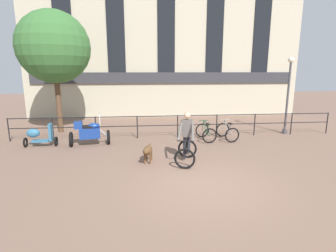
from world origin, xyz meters
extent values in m
plane|color=#7A5B4C|center=(0.00, 0.00, 0.00)|extent=(60.00, 60.00, 0.00)
cylinder|color=black|center=(-7.50, 5.20, 0.53)|extent=(0.05, 0.05, 1.05)
cylinder|color=black|center=(-5.62, 5.20, 0.53)|extent=(0.05, 0.05, 1.05)
cylinder|color=black|center=(-3.75, 5.20, 0.53)|extent=(0.05, 0.05, 1.05)
cylinder|color=black|center=(-1.88, 5.20, 0.53)|extent=(0.05, 0.05, 1.05)
cylinder|color=black|center=(0.00, 5.20, 0.53)|extent=(0.05, 0.05, 1.05)
cylinder|color=black|center=(1.88, 5.20, 0.53)|extent=(0.05, 0.05, 1.05)
cylinder|color=black|center=(3.75, 5.20, 0.53)|extent=(0.05, 0.05, 1.05)
cylinder|color=black|center=(5.62, 5.20, 0.53)|extent=(0.05, 0.05, 1.05)
cylinder|color=black|center=(7.50, 5.20, 0.53)|extent=(0.05, 0.05, 1.05)
cylinder|color=black|center=(0.00, 5.20, 1.02)|extent=(15.00, 0.04, 0.04)
cylinder|color=black|center=(0.00, 5.20, 0.58)|extent=(15.00, 0.04, 0.04)
cube|color=#BCB299|center=(0.00, 11.00, 4.92)|extent=(18.00, 0.60, 9.84)
cube|color=#333338|center=(0.00, 10.64, 2.60)|extent=(17.10, 0.12, 0.70)
cube|color=black|center=(-6.30, 10.67, 5.41)|extent=(1.10, 0.06, 5.51)
cube|color=black|center=(-3.15, 10.67, 5.41)|extent=(1.10, 0.06, 5.51)
cube|color=black|center=(0.00, 10.67, 5.41)|extent=(1.10, 0.06, 5.51)
cube|color=black|center=(3.15, 10.67, 5.41)|extent=(1.10, 0.06, 5.51)
cube|color=black|center=(6.30, 10.67, 5.41)|extent=(1.10, 0.06, 5.51)
torus|color=black|center=(-0.33, 1.16, 0.34)|extent=(0.68, 0.24, 0.68)
torus|color=black|center=(-0.06, 2.23, 0.34)|extent=(0.68, 0.24, 0.68)
cylinder|color=black|center=(-0.23, 1.57, 0.58)|extent=(0.16, 0.48, 0.60)
cylinder|color=black|center=(-0.14, 1.89, 0.54)|extent=(0.09, 0.23, 0.52)
cylinder|color=black|center=(-0.20, 1.67, 0.83)|extent=(0.20, 0.65, 0.10)
cylinder|color=black|center=(-0.11, 2.01, 0.31)|extent=(0.14, 0.44, 0.08)
cylinder|color=black|center=(-0.09, 2.11, 0.57)|extent=(0.09, 0.26, 0.47)
cylinder|color=black|center=(-0.31, 1.25, 0.60)|extent=(0.08, 0.23, 0.54)
cylinder|color=black|center=(-0.28, 1.35, 0.87)|extent=(0.47, 0.15, 0.03)
cube|color=black|center=(-0.12, 1.99, 0.82)|extent=(0.18, 0.26, 0.05)
cube|color=#56514C|center=(-0.12, 1.99, 1.15)|extent=(0.40, 0.30, 0.60)
sphere|color=tan|center=(-0.12, 1.99, 1.59)|extent=(0.22, 0.22, 0.22)
cylinder|color=#56514C|center=(-0.40, 1.72, 1.14)|extent=(0.31, 0.70, 0.60)
cylinder|color=#56514C|center=(0.00, 1.62, 1.14)|extent=(0.19, 0.72, 0.60)
cylinder|color=black|center=(-0.21, 1.91, 0.52)|extent=(0.15, 0.32, 0.69)
cylinder|color=black|center=(-0.08, 1.88, 0.58)|extent=(0.21, 0.32, 0.58)
ellipsoid|color=brown|center=(-1.47, 1.91, 0.42)|extent=(0.38, 0.61, 0.33)
cylinder|color=brown|center=(-1.52, 1.69, 0.45)|extent=(0.21, 0.21, 0.19)
sphere|color=brown|center=(-1.55, 1.51, 0.51)|extent=(0.22, 0.22, 0.22)
cone|color=brown|center=(-1.57, 1.42, 0.50)|extent=(0.14, 0.15, 0.12)
cylinder|color=brown|center=(-1.41, 2.25, 0.49)|extent=(0.09, 0.20, 0.12)
cylinder|color=brown|center=(-1.60, 1.75, 0.18)|extent=(0.06, 0.06, 0.36)
cylinder|color=brown|center=(-1.42, 1.72, 0.18)|extent=(0.06, 0.06, 0.36)
cylinder|color=brown|center=(-1.53, 2.11, 0.18)|extent=(0.06, 0.06, 0.36)
cylinder|color=brown|center=(-1.35, 2.08, 0.18)|extent=(0.06, 0.06, 0.36)
torus|color=black|center=(-3.09, 4.32, 0.31)|extent=(0.21, 0.63, 0.62)
torus|color=black|center=(-4.58, 4.11, 0.31)|extent=(0.21, 0.63, 0.62)
cube|color=navy|center=(-3.83, 4.22, 0.53)|extent=(0.88, 0.51, 0.44)
ellipsoid|color=navy|center=(-3.65, 4.24, 0.83)|extent=(0.52, 0.39, 0.24)
cube|color=black|center=(-3.93, 4.20, 0.80)|extent=(0.60, 0.38, 0.10)
cylinder|color=#B2B2B7|center=(-3.28, 4.30, 0.49)|extent=(0.43, 0.12, 0.41)
cube|color=silver|center=(-3.40, 4.28, 1.10)|extent=(0.09, 0.44, 0.50)
cube|color=navy|center=(-4.26, 4.15, 0.89)|extent=(0.37, 0.40, 0.28)
torus|color=black|center=(1.16, 5.07, 0.33)|extent=(0.66, 0.11, 0.66)
torus|color=black|center=(1.23, 4.03, 0.33)|extent=(0.66, 0.11, 0.66)
cylinder|color=#194C2D|center=(1.18, 4.67, 0.56)|extent=(0.06, 0.47, 0.58)
cylinder|color=#194C2D|center=(1.21, 4.35, 0.53)|extent=(0.05, 0.22, 0.51)
cylinder|color=#194C2D|center=(1.19, 4.57, 0.81)|extent=(0.08, 0.63, 0.10)
cylinder|color=#194C2D|center=(1.21, 4.24, 0.31)|extent=(0.05, 0.42, 0.07)
cylinder|color=#194C2D|center=(1.22, 4.14, 0.55)|extent=(0.04, 0.25, 0.46)
cylinder|color=#194C2D|center=(1.16, 4.98, 0.59)|extent=(0.04, 0.21, 0.52)
cylinder|color=#194C2D|center=(1.17, 4.89, 0.84)|extent=(0.48, 0.06, 0.03)
cube|color=black|center=(1.21, 4.26, 0.80)|extent=(0.14, 0.25, 0.05)
torus|color=black|center=(2.14, 5.07, 0.33)|extent=(0.66, 0.12, 0.66)
torus|color=black|center=(2.23, 4.03, 0.33)|extent=(0.66, 0.12, 0.66)
cylinder|color=#9E998E|center=(2.17, 4.67, 0.56)|extent=(0.07, 0.47, 0.58)
cylinder|color=#9E998E|center=(2.20, 4.35, 0.53)|extent=(0.05, 0.22, 0.51)
cylinder|color=#9E998E|center=(2.18, 4.57, 0.81)|extent=(0.09, 0.63, 0.10)
cylinder|color=#9E998E|center=(2.21, 4.24, 0.31)|extent=(0.06, 0.42, 0.07)
cylinder|color=#9E998E|center=(2.22, 4.14, 0.55)|extent=(0.05, 0.25, 0.46)
cylinder|color=#9E998E|center=(2.14, 4.98, 0.59)|extent=(0.05, 0.21, 0.52)
cylinder|color=#9E998E|center=(2.15, 4.88, 0.84)|extent=(0.48, 0.07, 0.03)
cube|color=black|center=(2.21, 4.26, 0.80)|extent=(0.14, 0.25, 0.05)
torus|color=black|center=(-5.23, 4.27, 0.20)|extent=(0.10, 0.40, 0.40)
torus|color=black|center=(-6.43, 4.22, 0.20)|extent=(0.10, 0.40, 0.40)
cube|color=teal|center=(-5.83, 4.25, 0.24)|extent=(0.68, 0.31, 0.08)
cube|color=teal|center=(-5.41, 4.26, 0.60)|extent=(0.11, 0.32, 0.72)
ellipsoid|color=teal|center=(-6.09, 4.23, 0.58)|extent=(0.53, 0.32, 0.36)
cylinder|color=#424247|center=(5.40, 5.36, 0.10)|extent=(0.22, 0.22, 0.20)
cylinder|color=#424247|center=(5.40, 5.36, 1.73)|extent=(0.10, 0.10, 3.46)
sphere|color=silver|center=(5.40, 5.36, 3.57)|extent=(0.28, 0.28, 0.28)
cylinder|color=brown|center=(-5.77, 6.84, 1.61)|extent=(0.26, 0.26, 3.23)
sphere|color=#386B33|center=(-5.77, 6.84, 4.17)|extent=(3.43, 3.43, 3.43)
camera|label=1|loc=(-1.67, -6.66, 3.11)|focal=28.00mm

